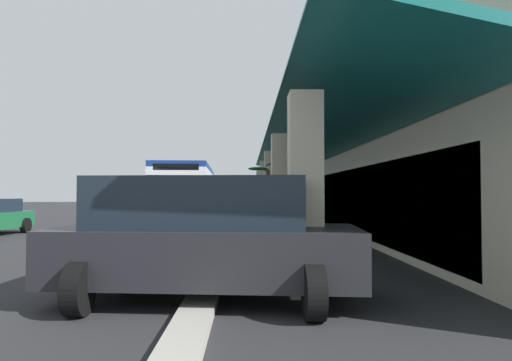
{
  "coord_description": "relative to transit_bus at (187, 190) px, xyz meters",
  "views": [
    {
      "loc": [
        21.36,
        5.05,
        1.72
      ],
      "look_at": [
        1.88,
        5.44,
        2.26
      ],
      "focal_mm": 30.81,
      "sensor_mm": 36.0,
      "label": 1
    }
  ],
  "objects": [
    {
      "name": "plaza_building",
      "position": [
        3.7,
        12.21,
        1.54
      ],
      "size": [
        32.04,
        13.54,
        6.78
      ],
      "color": "beige",
      "rests_on": "ground"
    },
    {
      "name": "parked_suv_charcoal",
      "position": [
        17.23,
        2.62,
        -0.84
      ],
      "size": [
        2.99,
        4.95,
        1.97
      ],
      "color": "#232328",
      "rests_on": "ground"
    },
    {
      "name": "curb_strip",
      "position": [
        3.7,
        2.59,
        -1.79
      ],
      "size": [
        38.09,
        0.5,
        0.12
      ],
      "primitive_type": "cube",
      "color": "#9E998E",
      "rests_on": "ground"
    },
    {
      "name": "potted_palm",
      "position": [
        7.67,
        4.06,
        -1.1
      ],
      "size": [
        1.47,
        1.68,
        2.89
      ],
      "color": "gray",
      "rests_on": "ground"
    },
    {
      "name": "transit_bus",
      "position": [
        0.0,
        0.0,
        0.0
      ],
      "size": [
        11.32,
        3.16,
        3.34
      ],
      "color": "navy",
      "rests_on": "ground"
    },
    {
      "name": "pedestrian",
      "position": [
        9.52,
        -1.18,
        -0.83
      ],
      "size": [
        0.64,
        0.49,
        1.79
      ],
      "color": "navy",
      "rests_on": "ground"
    },
    {
      "name": "parked_suv_red",
      "position": [
        10.89,
        1.42,
        -0.84
      ],
      "size": [
        2.83,
        4.87,
        1.97
      ],
      "color": "maroon",
      "rests_on": "ground"
    },
    {
      "name": "ground",
      "position": [
        2.9,
        6.25,
        -1.85
      ],
      "size": [
        120.0,
        120.0,
        0.0
      ],
      "primitive_type": "plane",
      "color": "#262628"
    }
  ]
}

